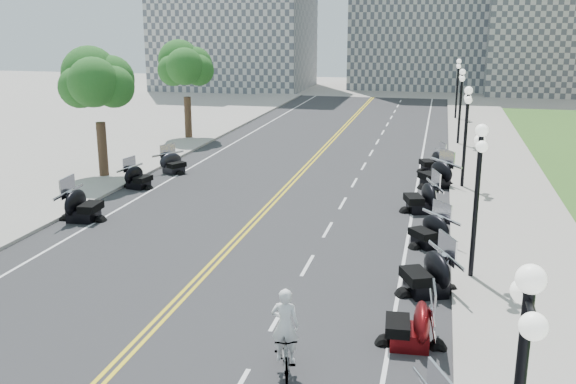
# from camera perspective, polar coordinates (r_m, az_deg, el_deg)

# --- Properties ---
(ground) EXTENTS (160.00, 160.00, 0.00)m
(ground) POSITION_cam_1_polar(r_m,az_deg,el_deg) (19.57, -10.06, -9.83)
(ground) COLOR gray
(road) EXTENTS (16.00, 90.00, 0.01)m
(road) POSITION_cam_1_polar(r_m,az_deg,el_deg) (28.42, -2.12, -1.67)
(road) COLOR #333335
(road) RESTS_ON ground
(centerline_yellow_a) EXTENTS (0.12, 90.00, 0.00)m
(centerline_yellow_a) POSITION_cam_1_polar(r_m,az_deg,el_deg) (28.45, -2.35, -1.64)
(centerline_yellow_a) COLOR yellow
(centerline_yellow_a) RESTS_ON road
(centerline_yellow_b) EXTENTS (0.12, 90.00, 0.00)m
(centerline_yellow_b) POSITION_cam_1_polar(r_m,az_deg,el_deg) (28.39, -1.89, -1.67)
(centerline_yellow_b) COLOR yellow
(centerline_yellow_b) RESTS_ON road
(edge_line_north) EXTENTS (0.12, 90.00, 0.00)m
(edge_line_north) POSITION_cam_1_polar(r_m,az_deg,el_deg) (27.47, 10.87, -2.51)
(edge_line_north) COLOR white
(edge_line_north) RESTS_ON road
(edge_line_south) EXTENTS (0.12, 90.00, 0.00)m
(edge_line_south) POSITION_cam_1_polar(r_m,az_deg,el_deg) (30.70, -13.71, -0.82)
(edge_line_south) COLOR white
(edge_line_south) RESTS_ON road
(lane_dash_6) EXTENTS (0.12, 2.00, 0.00)m
(lane_dash_6) POSITION_cam_1_polar(r_m,az_deg,el_deg) (18.61, -0.80, -10.91)
(lane_dash_6) COLOR white
(lane_dash_6) RESTS_ON road
(lane_dash_7) EXTENTS (0.12, 2.00, 0.00)m
(lane_dash_7) POSITION_cam_1_polar(r_m,az_deg,el_deg) (22.18, 1.75, -6.52)
(lane_dash_7) COLOR white
(lane_dash_7) RESTS_ON road
(lane_dash_8) EXTENTS (0.12, 2.00, 0.00)m
(lane_dash_8) POSITION_cam_1_polar(r_m,az_deg,el_deg) (25.88, 3.55, -3.36)
(lane_dash_8) COLOR white
(lane_dash_8) RESTS_ON road
(lane_dash_9) EXTENTS (0.12, 2.00, 0.00)m
(lane_dash_9) POSITION_cam_1_polar(r_m,az_deg,el_deg) (29.66, 4.88, -0.99)
(lane_dash_9) COLOR white
(lane_dash_9) RESTS_ON road
(lane_dash_10) EXTENTS (0.12, 2.00, 0.00)m
(lane_dash_10) POSITION_cam_1_polar(r_m,az_deg,el_deg) (33.49, 5.92, 0.84)
(lane_dash_10) COLOR white
(lane_dash_10) RESTS_ON road
(lane_dash_11) EXTENTS (0.12, 2.00, 0.00)m
(lane_dash_11) POSITION_cam_1_polar(r_m,az_deg,el_deg) (37.36, 6.74, 2.29)
(lane_dash_11) COLOR white
(lane_dash_11) RESTS_ON road
(lane_dash_12) EXTENTS (0.12, 2.00, 0.00)m
(lane_dash_12) POSITION_cam_1_polar(r_m,az_deg,el_deg) (41.25, 7.40, 3.47)
(lane_dash_12) COLOR white
(lane_dash_12) RESTS_ON road
(lane_dash_13) EXTENTS (0.12, 2.00, 0.00)m
(lane_dash_13) POSITION_cam_1_polar(r_m,az_deg,el_deg) (45.16, 7.96, 4.45)
(lane_dash_13) COLOR white
(lane_dash_13) RESTS_ON road
(lane_dash_14) EXTENTS (0.12, 2.00, 0.00)m
(lane_dash_14) POSITION_cam_1_polar(r_m,az_deg,el_deg) (49.08, 8.42, 5.27)
(lane_dash_14) COLOR white
(lane_dash_14) RESTS_ON road
(lane_dash_15) EXTENTS (0.12, 2.00, 0.00)m
(lane_dash_15) POSITION_cam_1_polar(r_m,az_deg,el_deg) (53.02, 8.82, 5.96)
(lane_dash_15) COLOR white
(lane_dash_15) RESTS_ON road
(lane_dash_16) EXTENTS (0.12, 2.00, 0.00)m
(lane_dash_16) POSITION_cam_1_polar(r_m,az_deg,el_deg) (56.96, 9.17, 6.56)
(lane_dash_16) COLOR white
(lane_dash_16) RESTS_ON road
(lane_dash_17) EXTENTS (0.12, 2.00, 0.00)m
(lane_dash_17) POSITION_cam_1_polar(r_m,az_deg,el_deg) (60.91, 9.47, 7.09)
(lane_dash_17) COLOR white
(lane_dash_17) RESTS_ON road
(lane_dash_18) EXTENTS (0.12, 2.00, 0.00)m
(lane_dash_18) POSITION_cam_1_polar(r_m,az_deg,el_deg) (64.87, 9.73, 7.54)
(lane_dash_18) COLOR white
(lane_dash_18) RESTS_ON road
(lane_dash_19) EXTENTS (0.12, 2.00, 0.00)m
(lane_dash_19) POSITION_cam_1_polar(r_m,az_deg,el_deg) (68.83, 9.96, 7.95)
(lane_dash_19) COLOR white
(lane_dash_19) RESTS_ON road
(sidewalk_north) EXTENTS (5.00, 90.00, 0.15)m
(sidewalk_north) POSITION_cam_1_polar(r_m,az_deg,el_deg) (27.62, 19.40, -2.88)
(sidewalk_north) COLOR #9E9991
(sidewalk_north) RESTS_ON ground
(sidewalk_south) EXTENTS (5.00, 90.00, 0.15)m
(sidewalk_south) POSITION_cam_1_polar(r_m,az_deg,el_deg) (32.72, -20.14, -0.23)
(sidewalk_south) COLOR #9E9991
(sidewalk_south) RESTS_ON ground
(street_lamp_2) EXTENTS (0.50, 1.20, 4.90)m
(street_lamp_2) POSITION_cam_1_polar(r_m,az_deg,el_deg) (21.01, 16.38, -0.93)
(street_lamp_2) COLOR black
(street_lamp_2) RESTS_ON sidewalk_north
(street_lamp_3) EXTENTS (0.50, 1.20, 4.90)m
(street_lamp_3) POSITION_cam_1_polar(r_m,az_deg,el_deg) (32.72, 15.48, 4.68)
(street_lamp_3) COLOR black
(street_lamp_3) RESTS_ON sidewalk_north
(street_lamp_4) EXTENTS (0.50, 1.20, 4.90)m
(street_lamp_4) POSITION_cam_1_polar(r_m,az_deg,el_deg) (44.59, 15.05, 7.32)
(street_lamp_4) COLOR black
(street_lamp_4) RESTS_ON sidewalk_north
(street_lamp_5) EXTENTS (0.50, 1.20, 4.90)m
(street_lamp_5) POSITION_cam_1_polar(r_m,az_deg,el_deg) (56.52, 14.80, 8.84)
(street_lamp_5) COLOR black
(street_lamp_5) RESTS_ON sidewalk_north
(tree_3) EXTENTS (4.80, 4.80, 9.20)m
(tree_3) POSITION_cam_1_polar(r_m,az_deg,el_deg) (35.01, -16.55, 8.80)
(tree_3) COLOR #235619
(tree_3) RESTS_ON sidewalk_south
(tree_4) EXTENTS (4.80, 4.80, 9.20)m
(tree_4) POSITION_cam_1_polar(r_m,az_deg,el_deg) (45.77, -9.04, 10.53)
(tree_4) COLOR #235619
(tree_4) RESTS_ON sidewalk_south
(motorcycle_n_5) EXTENTS (2.08, 2.08, 1.37)m
(motorcycle_n_5) POSITION_cam_1_polar(r_m,az_deg,el_deg) (17.04, 10.80, -11.24)
(motorcycle_n_5) COLOR #590A0C
(motorcycle_n_5) RESTS_ON road
(motorcycle_n_6) EXTENTS (2.87, 2.87, 1.52)m
(motorcycle_n_6) POSITION_cam_1_polar(r_m,az_deg,el_deg) (20.15, 12.24, -6.86)
(motorcycle_n_6) COLOR black
(motorcycle_n_6) RESTS_ON road
(motorcycle_n_7) EXTENTS (2.67, 2.67, 1.33)m
(motorcycle_n_7) POSITION_cam_1_polar(r_m,az_deg,el_deg) (24.38, 12.45, -3.24)
(motorcycle_n_7) COLOR black
(motorcycle_n_7) RESTS_ON road
(motorcycle_n_8) EXTENTS (2.66, 2.66, 1.49)m
(motorcycle_n_8) POSITION_cam_1_polar(r_m,az_deg,el_deg) (28.64, 11.78, -0.32)
(motorcycle_n_8) COLOR black
(motorcycle_n_8) RESTS_ON road
(motorcycle_n_9) EXTENTS (3.04, 3.04, 1.53)m
(motorcycle_n_9) POSITION_cam_1_polar(r_m,az_deg,el_deg) (33.02, 13.00, 1.67)
(motorcycle_n_9) COLOR black
(motorcycle_n_9) RESTS_ON road
(motorcycle_n_10) EXTENTS (2.46, 2.46, 1.33)m
(motorcycle_n_10) POSITION_cam_1_polar(r_m,az_deg,el_deg) (36.44, 12.70, 2.76)
(motorcycle_n_10) COLOR black
(motorcycle_n_10) RESTS_ON road
(motorcycle_s_7) EXTENTS (2.32, 2.32, 1.52)m
(motorcycle_s_7) POSITION_cam_1_polar(r_m,az_deg,el_deg) (28.16, -17.78, -0.96)
(motorcycle_s_7) COLOR black
(motorcycle_s_7) RESTS_ON road
(motorcycle_s_8) EXTENTS (2.09, 2.09, 1.26)m
(motorcycle_s_8) POSITION_cam_1_polar(r_m,az_deg,el_deg) (32.97, -13.18, 1.40)
(motorcycle_s_8) COLOR black
(motorcycle_s_8) RESTS_ON road
(motorcycle_s_9) EXTENTS (2.47, 2.47, 1.26)m
(motorcycle_s_9) POSITION_cam_1_polar(r_m,az_deg,el_deg) (35.90, -10.15, 2.65)
(motorcycle_s_9) COLOR black
(motorcycle_s_9) RESTS_ON road
(bicycle) EXTENTS (1.02, 1.91, 1.10)m
(bicycle) POSITION_cam_1_polar(r_m,az_deg,el_deg) (15.60, -0.25, -14.10)
(bicycle) COLOR #A51414
(bicycle) RESTS_ON road
(cyclist_rider) EXTENTS (0.67, 0.44, 1.83)m
(cyclist_rider) POSITION_cam_1_polar(r_m,az_deg,el_deg) (14.94, -0.26, -9.17)
(cyclist_rider) COLOR silver
(cyclist_rider) RESTS_ON bicycle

